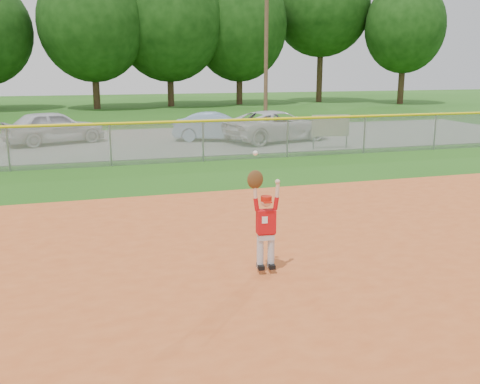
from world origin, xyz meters
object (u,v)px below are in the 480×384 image
(car_white_a, at_px, (54,127))
(ballplayer, at_px, (264,220))
(car_blue, at_px, (216,127))
(sponsor_sign, at_px, (331,127))
(car_white_b, at_px, (277,126))

(car_white_a, height_order, ballplayer, ballplayer)
(car_blue, height_order, sponsor_sign, sponsor_sign)
(car_blue, height_order, ballplayer, ballplayer)
(sponsor_sign, height_order, ballplayer, ballplayer)
(car_blue, bearing_deg, car_white_b, -89.46)
(car_white_b, bearing_deg, ballplayer, 141.72)
(car_white_a, bearing_deg, car_white_b, -122.41)
(car_white_a, xyz_separation_m, car_white_b, (9.94, -2.08, -0.04))
(car_white_a, relative_size, car_blue, 1.11)
(car_white_b, xyz_separation_m, sponsor_sign, (1.34, -2.85, 0.22))
(car_white_b, bearing_deg, car_white_a, 61.26)
(car_blue, bearing_deg, sponsor_sign, -113.22)
(car_white_a, height_order, car_blue, car_white_a)
(car_white_b, relative_size, sponsor_sign, 3.14)
(car_white_a, relative_size, car_white_b, 0.86)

